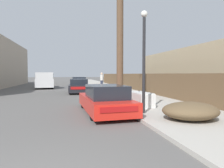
{
  "coord_description": "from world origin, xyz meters",
  "views": [
    {
      "loc": [
        0.72,
        -2.37,
        1.69
      ],
      "look_at": [
        3.3,
        9.23,
        1.1
      ],
      "focal_mm": 32.0,
      "sensor_mm": 36.0,
      "label": 1
    }
  ],
  "objects_px": {
    "street_lamp": "(144,53)",
    "pickup_truck": "(45,80)",
    "brush_pile": "(190,111)",
    "parked_sports_car_red": "(105,100)",
    "utility_pole": "(120,23)",
    "discarded_fridge": "(140,99)",
    "car_parked_far": "(79,82)",
    "pedestrian": "(102,80)",
    "car_parked_mid": "(79,86)"
  },
  "relations": [
    {
      "from": "street_lamp",
      "to": "pickup_truck",
      "type": "bearing_deg",
      "value": 108.01
    },
    {
      "from": "street_lamp",
      "to": "brush_pile",
      "type": "relative_size",
      "value": 2.08
    },
    {
      "from": "parked_sports_car_red",
      "to": "utility_pole",
      "type": "relative_size",
      "value": 0.51
    },
    {
      "from": "street_lamp",
      "to": "brush_pile",
      "type": "height_order",
      "value": "street_lamp"
    },
    {
      "from": "discarded_fridge",
      "to": "pickup_truck",
      "type": "relative_size",
      "value": 0.32
    },
    {
      "from": "car_parked_far",
      "to": "street_lamp",
      "type": "bearing_deg",
      "value": -87.17
    },
    {
      "from": "parked_sports_car_red",
      "to": "pickup_truck",
      "type": "bearing_deg",
      "value": 101.67
    },
    {
      "from": "discarded_fridge",
      "to": "pedestrian",
      "type": "bearing_deg",
      "value": 84.33
    },
    {
      "from": "car_parked_far",
      "to": "pedestrian",
      "type": "distance_m",
      "value": 4.19
    },
    {
      "from": "car_parked_far",
      "to": "street_lamp",
      "type": "height_order",
      "value": "street_lamp"
    },
    {
      "from": "discarded_fridge",
      "to": "pickup_truck",
      "type": "distance_m",
      "value": 16.7
    },
    {
      "from": "discarded_fridge",
      "to": "brush_pile",
      "type": "xyz_separation_m",
      "value": [
        0.62,
        -3.23,
        -0.03
      ]
    },
    {
      "from": "brush_pile",
      "to": "street_lamp",
      "type": "bearing_deg",
      "value": 129.16
    },
    {
      "from": "parked_sports_car_red",
      "to": "utility_pole",
      "type": "height_order",
      "value": "utility_pole"
    },
    {
      "from": "discarded_fridge",
      "to": "street_lamp",
      "type": "xyz_separation_m",
      "value": [
        -0.53,
        -1.81,
        2.06
      ]
    },
    {
      "from": "pickup_truck",
      "to": "utility_pole",
      "type": "bearing_deg",
      "value": 107.7
    },
    {
      "from": "car_parked_mid",
      "to": "pickup_truck",
      "type": "height_order",
      "value": "pickup_truck"
    },
    {
      "from": "pedestrian",
      "to": "pickup_truck",
      "type": "bearing_deg",
      "value": 161.94
    },
    {
      "from": "street_lamp",
      "to": "pedestrian",
      "type": "relative_size",
      "value": 2.33
    },
    {
      "from": "pickup_truck",
      "to": "brush_pile",
      "type": "distance_m",
      "value": 19.94
    },
    {
      "from": "car_parked_far",
      "to": "utility_pole",
      "type": "relative_size",
      "value": 0.5
    },
    {
      "from": "pickup_truck",
      "to": "utility_pole",
      "type": "height_order",
      "value": "utility_pole"
    },
    {
      "from": "discarded_fridge",
      "to": "parked_sports_car_red",
      "type": "bearing_deg",
      "value": -161.99
    },
    {
      "from": "car_parked_far",
      "to": "pickup_truck",
      "type": "relative_size",
      "value": 0.77
    },
    {
      "from": "car_parked_mid",
      "to": "pickup_truck",
      "type": "xyz_separation_m",
      "value": [
        -3.64,
        6.75,
        0.34
      ]
    },
    {
      "from": "parked_sports_car_red",
      "to": "car_parked_mid",
      "type": "relative_size",
      "value": 1.11
    },
    {
      "from": "parked_sports_car_red",
      "to": "brush_pile",
      "type": "height_order",
      "value": "parked_sports_car_red"
    },
    {
      "from": "pedestrian",
      "to": "parked_sports_car_red",
      "type": "bearing_deg",
      "value": -99.05
    },
    {
      "from": "parked_sports_car_red",
      "to": "utility_pole",
      "type": "bearing_deg",
      "value": 60.16
    },
    {
      "from": "discarded_fridge",
      "to": "street_lamp",
      "type": "distance_m",
      "value": 2.79
    },
    {
      "from": "pickup_truck",
      "to": "utility_pole",
      "type": "relative_size",
      "value": 0.65
    },
    {
      "from": "discarded_fridge",
      "to": "utility_pole",
      "type": "bearing_deg",
      "value": 100.13
    },
    {
      "from": "parked_sports_car_red",
      "to": "car_parked_mid",
      "type": "height_order",
      "value": "car_parked_mid"
    },
    {
      "from": "brush_pile",
      "to": "car_parked_far",
      "type": "bearing_deg",
      "value": 97.85
    },
    {
      "from": "car_parked_far",
      "to": "brush_pile",
      "type": "xyz_separation_m",
      "value": [
        2.76,
        -20.0,
        -0.19
      ]
    },
    {
      "from": "discarded_fridge",
      "to": "car_parked_far",
      "type": "relative_size",
      "value": 0.42
    },
    {
      "from": "pickup_truck",
      "to": "discarded_fridge",
      "type": "bearing_deg",
      "value": 106.68
    },
    {
      "from": "car_parked_mid",
      "to": "brush_pile",
      "type": "xyz_separation_m",
      "value": [
        3.15,
        -11.99,
        -0.17
      ]
    },
    {
      "from": "street_lamp",
      "to": "utility_pole",
      "type": "bearing_deg",
      "value": 89.71
    },
    {
      "from": "car_parked_far",
      "to": "pickup_truck",
      "type": "distance_m",
      "value": 4.23
    },
    {
      "from": "discarded_fridge",
      "to": "car_parked_far",
      "type": "height_order",
      "value": "car_parked_far"
    },
    {
      "from": "parked_sports_car_red",
      "to": "street_lamp",
      "type": "xyz_separation_m",
      "value": [
        1.4,
        -1.02,
        1.96
      ]
    },
    {
      "from": "discarded_fridge",
      "to": "brush_pile",
      "type": "relative_size",
      "value": 0.95
    },
    {
      "from": "parked_sports_car_red",
      "to": "discarded_fridge",
      "type": "bearing_deg",
      "value": 19.42
    },
    {
      "from": "parked_sports_car_red",
      "to": "car_parked_mid",
      "type": "xyz_separation_m",
      "value": [
        -0.59,
        9.56,
        0.03
      ]
    },
    {
      "from": "car_parked_mid",
      "to": "car_parked_far",
      "type": "relative_size",
      "value": 0.92
    },
    {
      "from": "discarded_fridge",
      "to": "pickup_truck",
      "type": "bearing_deg",
      "value": 107.39
    },
    {
      "from": "pickup_truck",
      "to": "car_parked_mid",
      "type": "bearing_deg",
      "value": 113.35
    },
    {
      "from": "pickup_truck",
      "to": "parked_sports_car_red",
      "type": "bearing_deg",
      "value": 99.54
    },
    {
      "from": "discarded_fridge",
      "to": "utility_pole",
      "type": "xyz_separation_m",
      "value": [
        -0.51,
        2.0,
        4.2
      ]
    }
  ]
}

